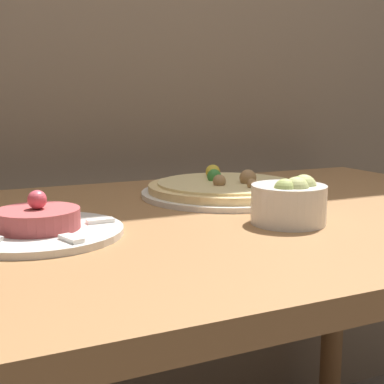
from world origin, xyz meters
TOP-DOWN VIEW (x-y plane):
  - dining_table at (0.00, 0.40)m, footprint 1.22×0.79m
  - pizza_plate at (0.09, 0.53)m, footprint 0.33×0.33m
  - tartare_plate at (-0.29, 0.37)m, footprint 0.24×0.24m
  - small_bowl at (0.07, 0.28)m, footprint 0.12×0.12m

SIDE VIEW (x-z plane):
  - dining_table at x=0.00m, z-range 0.27..1.03m
  - tartare_plate at x=-0.29m, z-range 0.74..0.80m
  - pizza_plate at x=0.09m, z-range 0.74..0.80m
  - small_bowl at x=0.07m, z-range 0.75..0.83m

